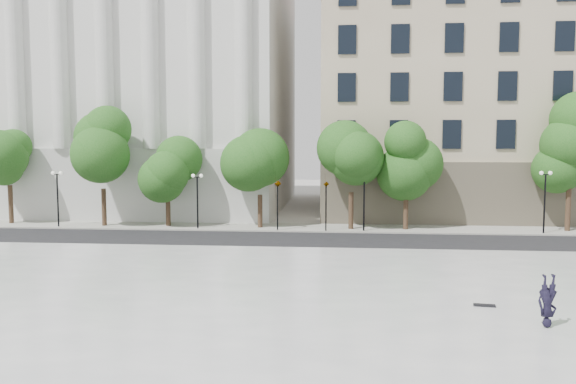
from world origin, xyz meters
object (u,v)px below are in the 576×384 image
object	(u,v)px
traffic_light_east	(326,182)
skateboard	(484,305)
person_lying	(547,320)
traffic_light_west	(277,180)

from	to	relation	value
traffic_light_east	skateboard	bearing A→B (deg)	-72.17
skateboard	person_lying	bearing A→B (deg)	-49.70
traffic_light_east	skateboard	xyz separation A→B (m)	(6.25, -19.44, -3.16)
traffic_light_east	person_lying	xyz separation A→B (m)	(7.69, -21.64, -2.97)
traffic_light_east	person_lying	bearing A→B (deg)	-70.44
traffic_light_west	person_lying	world-z (taller)	traffic_light_west
traffic_light_west	person_lying	bearing A→B (deg)	-62.62
traffic_light_east	skateboard	world-z (taller)	traffic_light_east
traffic_light_west	person_lying	size ratio (longest dim) A/B	2.45
traffic_light_west	skateboard	xyz separation A→B (m)	(9.77, -19.44, -3.27)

